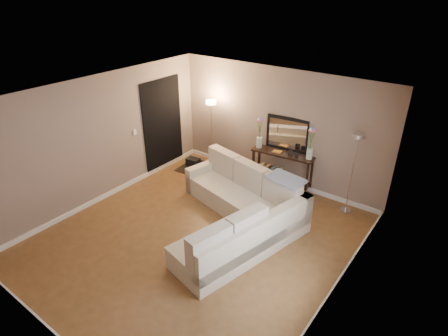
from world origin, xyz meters
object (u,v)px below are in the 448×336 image
Objects in this scene: floor_lamp_lit at (211,121)px; sectional_sofa at (241,210)px; floor_lamp_unlit at (355,158)px; console_table at (278,167)px.

sectional_sofa is at bearing -39.55° from floor_lamp_lit.
floor_lamp_unlit is at bearing 49.56° from sectional_sofa.
floor_lamp_unlit is (1.62, -0.07, 0.72)m from console_table.
console_table is 0.83× the size of floor_lamp_unlit.
floor_lamp_unlit reaches higher than floor_lamp_lit.
sectional_sofa is 1.85× the size of floor_lamp_lit.
sectional_sofa is 2.73m from floor_lamp_lit.
sectional_sofa is 2.36m from floor_lamp_unlit.
sectional_sofa is at bearing -130.44° from floor_lamp_unlit.
console_table is 0.84× the size of floor_lamp_lit.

